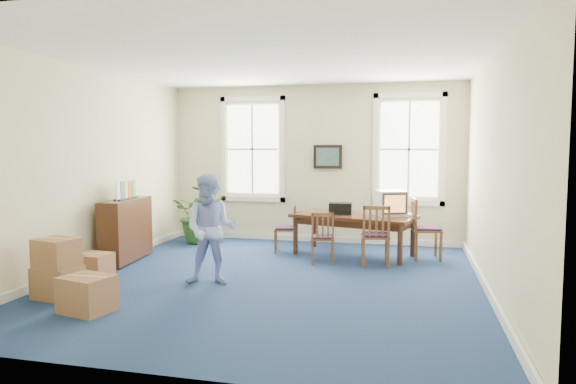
% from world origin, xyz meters
% --- Properties ---
extents(floor, '(6.50, 6.50, 0.00)m').
position_xyz_m(floor, '(0.00, 0.00, 0.00)').
color(floor, navy).
rests_on(floor, ground).
extents(ceiling, '(6.50, 6.50, 0.00)m').
position_xyz_m(ceiling, '(0.00, 0.00, 3.20)').
color(ceiling, white).
rests_on(ceiling, ground).
extents(wall_back, '(6.50, 0.00, 6.50)m').
position_xyz_m(wall_back, '(0.00, 3.25, 1.60)').
color(wall_back, beige).
rests_on(wall_back, ground).
extents(wall_front, '(6.50, 0.00, 6.50)m').
position_xyz_m(wall_front, '(0.00, -3.25, 1.60)').
color(wall_front, beige).
rests_on(wall_front, ground).
extents(wall_left, '(0.00, 6.50, 6.50)m').
position_xyz_m(wall_left, '(-3.00, 0.00, 1.60)').
color(wall_left, beige).
rests_on(wall_left, ground).
extents(wall_right, '(0.00, 6.50, 6.50)m').
position_xyz_m(wall_right, '(3.00, 0.00, 1.60)').
color(wall_right, beige).
rests_on(wall_right, ground).
extents(baseboard_back, '(6.00, 0.04, 0.12)m').
position_xyz_m(baseboard_back, '(0.00, 3.22, 0.06)').
color(baseboard_back, white).
rests_on(baseboard_back, ground).
extents(baseboard_left, '(0.04, 6.50, 0.12)m').
position_xyz_m(baseboard_left, '(-2.97, 0.00, 0.06)').
color(baseboard_left, white).
rests_on(baseboard_left, ground).
extents(baseboard_right, '(0.04, 6.50, 0.12)m').
position_xyz_m(baseboard_right, '(2.97, 0.00, 0.06)').
color(baseboard_right, white).
rests_on(baseboard_right, ground).
extents(window_left, '(1.40, 0.12, 2.20)m').
position_xyz_m(window_left, '(-1.30, 3.23, 1.90)').
color(window_left, white).
rests_on(window_left, ground).
extents(window_right, '(1.40, 0.12, 2.20)m').
position_xyz_m(window_right, '(1.90, 3.23, 1.90)').
color(window_right, white).
rests_on(window_right, ground).
extents(wall_picture, '(0.58, 0.06, 0.48)m').
position_xyz_m(wall_picture, '(0.30, 3.20, 1.75)').
color(wall_picture, black).
rests_on(wall_picture, ground).
extents(conference_table, '(2.33, 1.51, 0.73)m').
position_xyz_m(conference_table, '(0.96, 2.06, 0.37)').
color(conference_table, '#462415').
rests_on(conference_table, ground).
extents(crt_tv, '(0.66, 0.68, 0.44)m').
position_xyz_m(crt_tv, '(1.60, 2.11, 0.96)').
color(crt_tv, '#B7B7BC').
rests_on(crt_tv, conference_table).
extents(game_console, '(0.21, 0.24, 0.05)m').
position_xyz_m(game_console, '(1.89, 2.06, 0.76)').
color(game_console, white).
rests_on(game_console, conference_table).
extents(equipment_bag, '(0.42, 0.29, 0.20)m').
position_xyz_m(equipment_bag, '(0.72, 2.11, 0.84)').
color(equipment_bag, black).
rests_on(equipment_bag, conference_table).
extents(chair_near_left, '(0.46, 0.46, 0.87)m').
position_xyz_m(chair_near_left, '(0.52, 1.32, 0.43)').
color(chair_near_left, brown).
rests_on(chair_near_left, ground).
extents(chair_near_right, '(0.51, 0.51, 1.01)m').
position_xyz_m(chair_near_right, '(1.40, 1.32, 0.51)').
color(chair_near_right, brown).
rests_on(chair_near_right, ground).
extents(chair_end_left, '(0.47, 0.47, 0.89)m').
position_xyz_m(chair_end_left, '(-0.31, 2.06, 0.44)').
color(chair_end_left, brown).
rests_on(chair_end_left, ground).
extents(chair_end_right, '(0.55, 0.55, 1.06)m').
position_xyz_m(chair_end_right, '(2.23, 2.06, 0.53)').
color(chair_end_right, brown).
rests_on(chair_end_right, ground).
extents(man, '(0.87, 0.73, 1.57)m').
position_xyz_m(man, '(-0.78, -0.39, 0.79)').
color(man, '#A0B7FB').
rests_on(man, ground).
extents(credenza, '(0.50, 1.35, 1.04)m').
position_xyz_m(credenza, '(-2.74, 0.63, 0.52)').
color(credenza, '#462415').
rests_on(credenza, ground).
extents(brochure_rack, '(0.23, 0.76, 0.33)m').
position_xyz_m(brochure_rack, '(-2.72, 0.63, 1.20)').
color(brochure_rack, '#99999E').
rests_on(brochure_rack, credenza).
extents(potted_plant, '(1.27, 1.18, 1.18)m').
position_xyz_m(potted_plant, '(-2.20, 2.54, 0.59)').
color(potted_plant, '#1F491A').
rests_on(potted_plant, ground).
extents(cardboard_boxes, '(1.61, 1.61, 0.82)m').
position_xyz_m(cardboard_boxes, '(-2.25, -1.39, 0.41)').
color(cardboard_boxes, '#A06C47').
rests_on(cardboard_boxes, ground).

